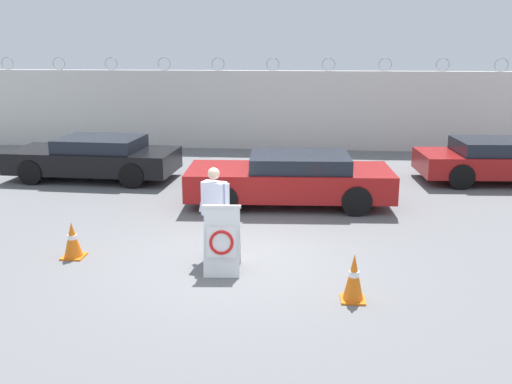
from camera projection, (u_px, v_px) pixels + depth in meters
name	position (u px, v px, depth m)	size (l,w,h in m)	color
ground_plane	(235.00, 260.00, 10.13)	(90.00, 90.00, 0.00)	slate
perimeter_wall	(273.00, 110.00, 20.52)	(36.00, 0.30, 3.25)	silver
barricade_sign	(222.00, 239.00, 9.49)	(0.65, 0.75, 1.15)	white
security_guard	(214.00, 209.00, 10.06)	(0.59, 0.52, 1.65)	#232838
traffic_cone_near	(72.00, 240.00, 10.18)	(0.39, 0.39, 0.66)	orange
traffic_cone_mid	(354.00, 278.00, 8.45)	(0.36, 0.36, 0.74)	orange
parked_car_front_coupe	(95.00, 157.00, 16.05)	(4.71, 2.17, 1.19)	black
parked_car_rear_sedan	(291.00, 178.00, 13.50)	(4.88, 2.17, 1.22)	black
parked_car_far_side	(503.00, 160.00, 15.70)	(4.77, 2.16, 1.18)	black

